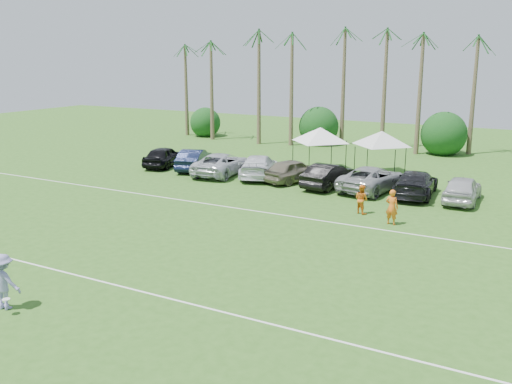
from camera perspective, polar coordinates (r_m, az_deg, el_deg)
The scene contains 27 objects.
ground at distance 22.42m, azimuth -19.26°, elevation -10.06°, with size 120.00×120.00×0.00m, color #305E1C.
field_lines at distance 27.94m, azimuth -7.03°, elevation -4.64°, with size 80.00×12.10×0.01m.
palm_tree_0 at distance 63.76m, azimuth -7.52°, elevation 12.41°, with size 2.40×2.40×8.90m.
palm_tree_1 at distance 60.93m, azimuth -3.65°, elevation 13.26°, with size 2.40×2.40×9.90m.
palm_tree_2 at distance 58.40m, azimuth 0.61°, elevation 14.12°, with size 2.40×2.40×10.90m.
palm_tree_3 at distance 56.62m, azimuth 4.30°, elevation 14.96°, with size 2.40×2.40×11.90m.
palm_tree_4 at distance 55.06m, azimuth 8.12°, elevation 12.21°, with size 2.40×2.40×8.90m.
palm_tree_5 at distance 53.75m, azimuth 12.24°, elevation 12.95°, with size 2.40×2.40×9.90m.
palm_tree_6 at distance 52.72m, azimuth 16.56°, elevation 13.63°, with size 2.40×2.40×10.90m.
palm_tree_7 at distance 51.99m, azimuth 21.06°, elevation 14.24°, with size 2.40×2.40×11.90m.
bush_tree_0 at distance 63.23m, azimuth -4.61°, elevation 7.31°, with size 4.00×4.00×4.00m.
bush_tree_1 at distance 57.14m, azimuth 6.41°, elevation 6.59°, with size 4.00×4.00×4.00m.
bush_tree_2 at distance 53.74m, azimuth 18.35°, elevation 5.55°, with size 4.00×4.00×4.00m.
sideline_player_a at distance 30.58m, azimuth 13.43°, elevation -1.48°, with size 0.69×0.45×1.88m, color orange.
sideline_player_b at distance 32.37m, azimuth 10.50°, elevation -0.71°, with size 0.80×0.62×1.65m, color orange.
canopy_tent_left at distance 43.74m, azimuth 6.47°, elevation 6.44°, with size 4.76×4.76×3.86m.
canopy_tent_right at distance 43.27m, azimuth 12.48°, elevation 5.97°, with size 4.59×4.59×3.72m.
frisbee_player at distance 21.91m, azimuth -23.93°, elevation -8.20°, with size 1.40×0.95×2.01m.
parked_car_0 at distance 45.84m, azimuth -9.18°, elevation 3.53°, with size 1.92×4.76×1.62m, color black.
parked_car_1 at distance 44.24m, azimuth -6.20°, elevation 3.26°, with size 1.72×4.92×1.62m, color black.
parked_car_2 at distance 42.25m, azimuth -3.47°, elevation 2.82°, with size 2.69×5.84×1.62m, color #B9BBC3.
parked_car_3 at distance 41.30m, azimuth 0.27°, elevation 2.60°, with size 2.27×5.59×1.62m, color silver.
parked_car_4 at distance 39.89m, azimuth 3.73°, elevation 2.17°, with size 1.92×4.76×1.62m, color #78705A.
parked_car_5 at distance 38.45m, azimuth 7.31°, elevation 1.66°, with size 1.72×4.92×1.62m, color black.
parked_car_6 at distance 37.91m, azimuth 11.52°, elevation 1.32°, with size 2.69×5.84×1.62m, color #97979A.
parked_car_7 at distance 37.16m, azimuth 15.67°, elevation 0.84°, with size 2.27×5.59×1.62m, color black.
parked_car_8 at distance 36.49m, azimuth 19.93°, elevation 0.29°, with size 1.92×4.76×1.62m, color #BABABC.
Camera 1 is at (15.72, -13.39, 8.72)m, focal length 40.00 mm.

